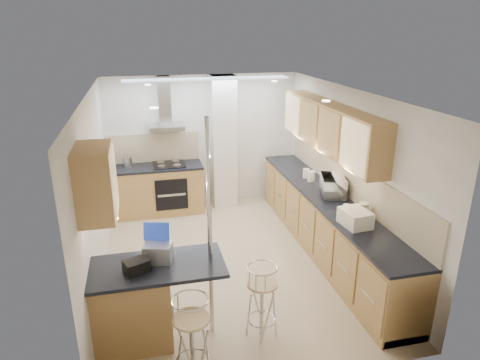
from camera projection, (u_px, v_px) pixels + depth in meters
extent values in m
plane|color=tan|center=(231.00, 262.00, 6.39)|extent=(4.80, 4.80, 0.00)
cube|color=silver|center=(204.00, 141.00, 8.17)|extent=(3.60, 0.04, 2.50)
cube|color=silver|center=(287.00, 274.00, 3.77)|extent=(3.60, 0.04, 2.50)
cube|color=silver|center=(95.00, 194.00, 5.58)|extent=(0.04, 4.80, 2.50)
cube|color=silver|center=(348.00, 174.00, 6.36)|extent=(0.04, 4.80, 2.50)
cube|color=white|center=(229.00, 93.00, 5.55)|extent=(3.60, 4.80, 0.02)
cube|color=#B28C47|center=(329.00, 127.00, 6.48)|extent=(0.34, 3.00, 0.72)
cube|color=#B28C47|center=(95.00, 183.00, 4.17)|extent=(0.34, 0.62, 0.72)
cube|color=beige|center=(347.00, 178.00, 6.38)|extent=(0.03, 4.40, 0.56)
cube|color=beige|center=(153.00, 148.00, 7.97)|extent=(1.70, 0.03, 0.56)
cube|color=white|center=(224.00, 143.00, 8.06)|extent=(0.45, 0.40, 2.50)
cube|color=#A7AAAC|center=(166.00, 127.00, 7.66)|extent=(0.62, 0.48, 0.08)
cube|color=#A7AAAC|center=(164.00, 101.00, 7.64)|extent=(0.22, 0.20, 0.88)
cylinder|color=silver|center=(210.00, 233.00, 4.53)|extent=(0.05, 0.05, 2.50)
cube|color=black|center=(172.00, 195.00, 7.73)|extent=(0.58, 0.02, 0.58)
cube|color=black|center=(169.00, 165.00, 7.85)|extent=(0.58, 0.50, 0.02)
cube|color=tan|center=(207.00, 79.00, 7.20)|extent=(2.80, 0.35, 0.02)
cube|color=#B28C47|center=(326.00, 225.00, 6.57)|extent=(0.60, 4.40, 0.88)
cube|color=black|center=(328.00, 197.00, 6.42)|extent=(0.63, 4.40, 0.04)
cube|color=#B28C47|center=(157.00, 190.00, 7.96)|extent=(1.70, 0.60, 0.88)
cube|color=black|center=(155.00, 167.00, 7.81)|extent=(1.70, 0.63, 0.04)
cube|color=#B28C47|center=(158.00, 305.00, 4.67)|extent=(1.35, 0.62, 0.90)
cube|color=black|center=(155.00, 267.00, 4.51)|extent=(1.47, 0.72, 0.04)
imported|color=white|center=(334.00, 186.00, 6.41)|extent=(0.49, 0.60, 0.29)
cube|color=#9DA0A4|center=(158.00, 252.00, 4.56)|extent=(0.34, 0.29, 0.20)
cube|color=black|center=(137.00, 266.00, 4.37)|extent=(0.29, 0.26, 0.13)
cylinder|color=white|center=(311.00, 176.00, 7.00)|extent=(0.16, 0.16, 0.17)
cylinder|color=white|center=(306.00, 173.00, 7.16)|extent=(0.11, 0.11, 0.15)
cylinder|color=beige|center=(363.00, 210.00, 5.69)|extent=(0.18, 0.18, 0.19)
cylinder|color=white|center=(346.00, 209.00, 5.77)|extent=(0.10, 0.10, 0.13)
cube|color=white|center=(355.00, 218.00, 5.43)|extent=(0.35, 0.42, 0.21)
cylinder|color=#A7AAAC|center=(128.00, 162.00, 7.71)|extent=(0.16, 0.16, 0.20)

